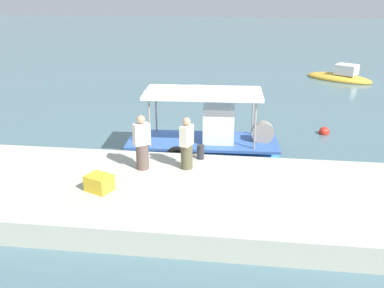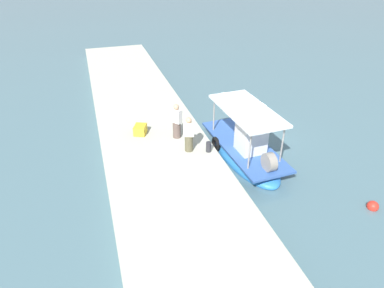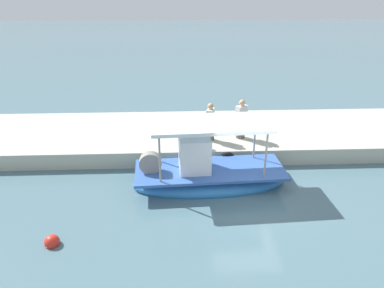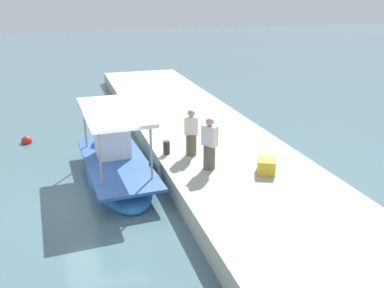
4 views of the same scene
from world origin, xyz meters
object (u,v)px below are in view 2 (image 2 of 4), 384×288
at_px(fisherman_near_bollard, 177,123).
at_px(fisherman_by_crate, 189,136).
at_px(main_fishing_boat, 244,149).
at_px(marker_buoy, 373,206).
at_px(mooring_bollard, 209,147).
at_px(cargo_crate, 140,130).

bearing_deg(fisherman_near_bollard, fisherman_by_crate, 8.24).
height_order(main_fishing_boat, fisherman_by_crate, main_fishing_boat).
xyz_separation_m(fisherman_near_bollard, marker_buoy, (6.46, 6.05, -1.38)).
distance_m(fisherman_near_bollard, fisherman_by_crate, 1.37).
bearing_deg(mooring_bollard, fisherman_by_crate, -112.97).
bearing_deg(cargo_crate, main_fishing_boat, 60.38).
distance_m(mooring_bollard, marker_buoy, 6.98).
bearing_deg(fisherman_near_bollard, mooring_bollard, 30.79).
relative_size(fisherman_by_crate, marker_buoy, 3.72).
xyz_separation_m(main_fishing_boat, mooring_bollard, (0.02, -1.81, 0.47)).
distance_m(fisherman_near_bollard, marker_buoy, 8.96).
relative_size(main_fishing_boat, marker_buoy, 13.04).
bearing_deg(fisherman_by_crate, mooring_bollard, 67.03).
relative_size(fisherman_near_bollard, marker_buoy, 3.89).
bearing_deg(fisherman_near_bollard, main_fishing_boat, 59.26).
height_order(main_fishing_boat, marker_buoy, main_fishing_boat).
height_order(fisherman_near_bollard, fisherman_by_crate, fisherman_near_bollard).
distance_m(main_fishing_boat, fisherman_near_bollard, 3.44).
height_order(fisherman_near_bollard, mooring_bollard, fisherman_near_bollard).
height_order(mooring_bollard, marker_buoy, mooring_bollard).
distance_m(main_fishing_boat, cargo_crate, 5.15).
height_order(fisherman_by_crate, mooring_bollard, fisherman_by_crate).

